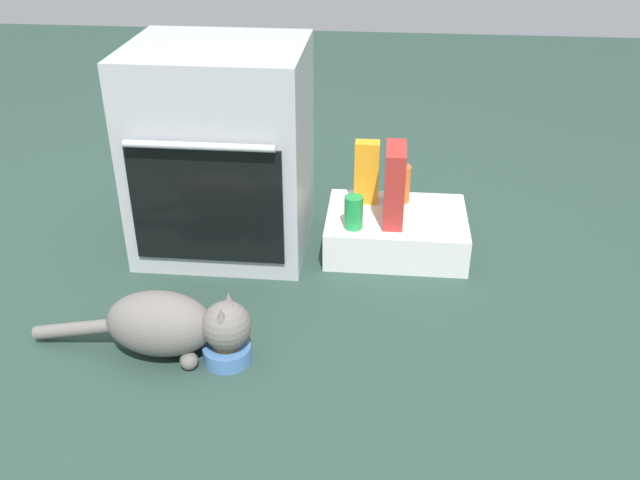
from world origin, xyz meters
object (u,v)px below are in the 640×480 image
at_px(food_bowl, 227,351).
at_px(cereal_box, 394,185).
at_px(cat, 172,324).
at_px(pantry_cabinet, 396,231).
at_px(sauce_jar, 400,184).
at_px(soda_can, 354,212).
at_px(oven, 222,150).
at_px(juice_carton, 367,172).

height_order(food_bowl, cereal_box, cereal_box).
bearing_deg(cat, food_bowl, -0.00).
height_order(pantry_cabinet, cat, cat).
bearing_deg(cereal_box, cat, -134.03).
bearing_deg(pantry_cabinet, sauce_jar, 86.93).
bearing_deg(cereal_box, soda_can, -153.51).
distance_m(oven, cereal_box, 0.63).
xyz_separation_m(sauce_jar, juice_carton, (-0.13, -0.02, 0.05)).
bearing_deg(soda_can, oven, 167.48).
relative_size(pantry_cabinet, sauce_jar, 3.66).
height_order(pantry_cabinet, cereal_box, cereal_box).
distance_m(food_bowl, soda_can, 0.70).
bearing_deg(cat, sauce_jar, 54.32).
relative_size(oven, soda_can, 6.22).
xyz_separation_m(pantry_cabinet, food_bowl, (-0.49, -0.71, -0.04)).
relative_size(pantry_cabinet, cat, 0.75).
bearing_deg(sauce_jar, food_bowl, -120.87).
relative_size(soda_can, juice_carton, 0.50).
height_order(sauce_jar, soda_can, sauce_jar).
bearing_deg(soda_can, cat, -130.17).
xyz_separation_m(oven, food_bowl, (0.15, -0.70, -0.34)).
xyz_separation_m(food_bowl, cereal_box, (0.47, 0.66, 0.25)).
height_order(oven, soda_can, oven).
relative_size(pantry_cabinet, soda_can, 4.27).
bearing_deg(food_bowl, oven, 101.86).
xyz_separation_m(cat, soda_can, (0.49, 0.59, 0.09)).
relative_size(oven, cat, 1.10).
distance_m(sauce_jar, cereal_box, 0.18).
distance_m(oven, soda_can, 0.52).
xyz_separation_m(soda_can, juice_carton, (0.04, 0.21, 0.06)).
distance_m(cat, soda_can, 0.77).
distance_m(oven, cat, 0.74).
xyz_separation_m(oven, pantry_cabinet, (0.64, 0.01, -0.30)).
distance_m(cat, cereal_box, 0.93).
bearing_deg(cat, soda_can, 52.76).
bearing_deg(soda_can, food_bowl, -119.39).
bearing_deg(juice_carton, pantry_cabinet, -39.57).
bearing_deg(pantry_cabinet, oven, -179.16).
distance_m(sauce_jar, juice_carton, 0.14).
height_order(sauce_jar, juice_carton, juice_carton).
xyz_separation_m(oven, cat, (-0.01, -0.69, -0.26)).
bearing_deg(juice_carton, cereal_box, -54.71).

